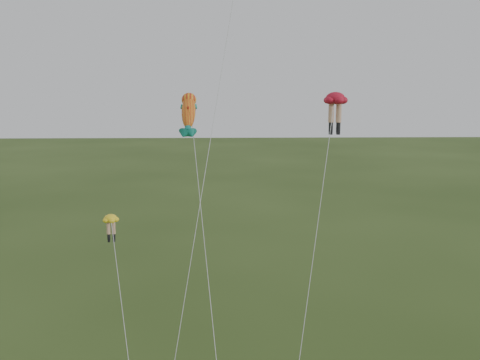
{
  "coord_description": "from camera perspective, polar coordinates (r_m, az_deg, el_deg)",
  "views": [
    {
      "loc": [
        0.16,
        -24.38,
        16.13
      ],
      "look_at": [
        1.11,
        6.0,
        10.87
      ],
      "focal_mm": 40.0,
      "sensor_mm": 36.0,
      "label": 1
    }
  ],
  "objects": [
    {
      "name": "legs_kite_red_mid",
      "position": [
        31.27,
        10.07,
        7.8
      ],
      "size": [
        4.08,
        8.24,
        15.9
      ],
      "rotation": [
        0.0,
        0.0,
        -0.03
      ],
      "color": "#B51227",
      "rests_on": "ground"
    },
    {
      "name": "legs_kite_yellow",
      "position": [
        31.56,
        -13.52,
        -5.07
      ],
      "size": [
        3.36,
        9.3,
        8.93
      ],
      "rotation": [
        0.0,
        0.0,
        0.09
      ],
      "color": "yellow",
      "rests_on": "ground"
    },
    {
      "name": "fish_kite",
      "position": [
        30.82,
        -5.49,
        7.17
      ],
      "size": [
        2.47,
        8.88,
        16.08
      ],
      "rotation": [
        0.82,
        0.0,
        0.01
      ],
      "color": "orange",
      "rests_on": "ground"
    }
  ]
}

